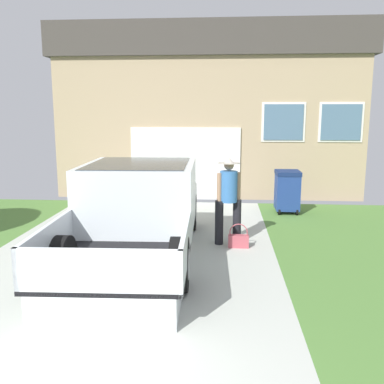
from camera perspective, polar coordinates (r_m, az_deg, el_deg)
name	(u,v)px	position (r m, az deg, el deg)	size (l,w,h in m)	color
pickup_truck	(139,212)	(7.93, -7.02, -2.64)	(2.27, 5.25, 1.64)	white
person_with_hat	(228,197)	(8.34, 4.87, -0.61)	(0.51, 0.42, 1.70)	black
handbag	(238,240)	(8.28, 6.19, -6.35)	(0.39, 0.15, 0.47)	#B24C56
house_with_garage	(211,111)	(15.31, 2.52, 10.69)	(9.45, 5.84, 5.10)	tan
wheeled_trash_bin	(287,190)	(11.22, 12.54, 0.25)	(0.60, 0.72, 1.08)	navy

